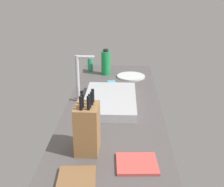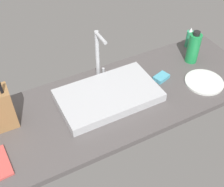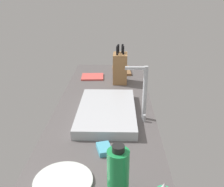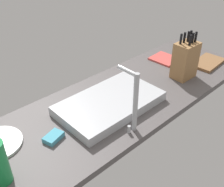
{
  "view_description": "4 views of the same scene",
  "coord_description": "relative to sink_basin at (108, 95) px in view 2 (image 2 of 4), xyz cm",
  "views": [
    {
      "loc": [
        -170.17,
        -6.6,
        79.18
      ],
      "look_at": [
        5.44,
        0.9,
        11.08
      ],
      "focal_mm": 48.26,
      "sensor_mm": 36.0,
      "label": 1
    },
    {
      "loc": [
        -44.42,
        -100.44,
        117.29
      ],
      "look_at": [
        6.13,
        -3.37,
        12.36
      ],
      "focal_mm": 46.58,
      "sensor_mm": 36.0,
      "label": 2
    },
    {
      "loc": [
        138.77,
        8.38,
        71.98
      ],
      "look_at": [
        -2.53,
        4.84,
        13.16
      ],
      "focal_mm": 40.97,
      "sensor_mm": 36.0,
      "label": 3
    },
    {
      "loc": [
        85.99,
        87.97,
        90.12
      ],
      "look_at": [
        3.63,
        0.45,
        9.99
      ],
      "focal_mm": 43.61,
      "sensor_mm": 36.0,
      "label": 4
    }
  ],
  "objects": [
    {
      "name": "dish_sponge",
      "position": [
        35.56,
        0.44,
        -1.34
      ],
      "size": [
        10.3,
        8.24,
        2.4
      ],
      "primitive_type": "cube",
      "rotation": [
        0.0,
        0.0,
        0.28
      ],
      "color": "#4CA3BC",
      "rests_on": "countertop_slab"
    },
    {
      "name": "dinner_plate",
      "position": [
        56.01,
        -14.11,
        -1.94
      ],
      "size": [
        22.6,
        22.6,
        1.2
      ],
      "primitive_type": "cylinder",
      "color": "silver",
      "rests_on": "countertop_slab"
    },
    {
      "name": "water_bottle",
      "position": [
        62.58,
        6.64,
        7.39
      ],
      "size": [
        7.62,
        7.62,
        21.35
      ],
      "color": "#1E8E47",
      "rests_on": "countertop_slab"
    },
    {
      "name": "sink_basin",
      "position": [
        0.0,
        0.0,
        0.0
      ],
      "size": [
        54.76,
        32.38,
        5.08
      ],
      "primitive_type": "cube",
      "color": "#B7BABF",
      "rests_on": "countertop_slab"
    },
    {
      "name": "faucet",
      "position": [
        3.87,
        19.91,
        14.91
      ],
      "size": [
        5.5,
        12.21,
        30.61
      ],
      "color": "#B7BABF",
      "rests_on": "countertop_slab"
    },
    {
      "name": "countertop_slab",
      "position": [
        -6.74,
        -2.06,
        -4.29
      ],
      "size": [
        193.22,
        59.59,
        3.5
      ],
      "primitive_type": "cube",
      "color": "#514C4C",
      "rests_on": "ground"
    },
    {
      "name": "soap_bottle",
      "position": [
        71.26,
        20.53,
        3.67
      ],
      "size": [
        4.61,
        4.61,
        14.23
      ],
      "color": "#2D9966",
      "rests_on": "countertop_slab"
    }
  ]
}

